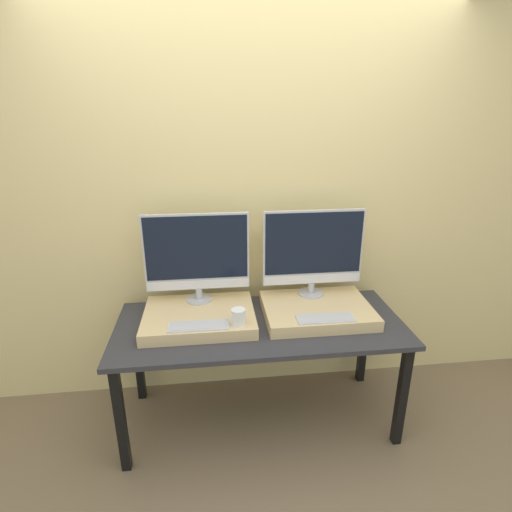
% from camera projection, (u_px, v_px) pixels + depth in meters
% --- Properties ---
extents(ground_plane, '(12.00, 12.00, 0.00)m').
position_uv_depth(ground_plane, '(268.00, 462.00, 2.28)').
color(ground_plane, '#756047').
extents(wall_back, '(8.00, 0.04, 2.60)m').
position_uv_depth(wall_back, '(252.00, 208.00, 2.57)').
color(wall_back, '#DBC684').
rests_on(wall_back, ground_plane).
extents(workbench, '(1.71, 0.72, 0.70)m').
position_uv_depth(workbench, '(260.00, 333.00, 2.40)').
color(workbench, '#2D2D33').
rests_on(workbench, ground_plane).
extents(wooden_riser_left, '(0.65, 0.49, 0.07)m').
position_uv_depth(wooden_riser_left, '(199.00, 317.00, 2.37)').
color(wooden_riser_left, '#D6B77F').
rests_on(wooden_riser_left, workbench).
extents(monitor_left, '(0.63, 0.16, 0.56)m').
position_uv_depth(monitor_left, '(197.00, 255.00, 2.40)').
color(monitor_left, '#B2B2B7').
rests_on(monitor_left, wooden_riser_left).
extents(keyboard_left, '(0.33, 0.11, 0.01)m').
position_uv_depth(keyboard_left, '(199.00, 326.00, 2.19)').
color(keyboard_left, silver).
rests_on(keyboard_left, wooden_riser_left).
extents(mug, '(0.08, 0.08, 0.09)m').
position_uv_depth(mug, '(238.00, 317.00, 2.20)').
color(mug, white).
rests_on(mug, wooden_riser_left).
extents(wooden_riser_right, '(0.65, 0.49, 0.07)m').
position_uv_depth(wooden_riser_right, '(317.00, 310.00, 2.45)').
color(wooden_riser_right, '#D6B77F').
rests_on(wooden_riser_right, workbench).
extents(monitor_right, '(0.63, 0.16, 0.56)m').
position_uv_depth(monitor_right, '(313.00, 250.00, 2.48)').
color(monitor_right, '#B2B2B7').
rests_on(monitor_right, wooden_riser_right).
extents(keyboard_right, '(0.33, 0.11, 0.01)m').
position_uv_depth(keyboard_right, '(326.00, 318.00, 2.27)').
color(keyboard_right, silver).
rests_on(keyboard_right, wooden_riser_right).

